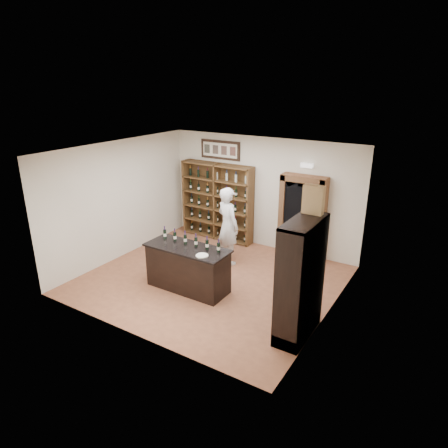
{
  "coord_description": "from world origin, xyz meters",
  "views": [
    {
      "loc": [
        4.63,
        -6.86,
        4.4
      ],
      "look_at": [
        0.17,
        0.3,
        1.32
      ],
      "focal_mm": 32.0,
      "sensor_mm": 36.0,
      "label": 1
    }
  ],
  "objects_px": {
    "tasting_counter": "(188,268)",
    "side_cabinet": "(301,298)",
    "wine_shelf": "(218,201)",
    "wine_crate": "(313,200)",
    "shopkeeper": "(228,226)",
    "counter_bottle_0": "(165,234)"
  },
  "relations": [
    {
      "from": "wine_shelf",
      "to": "counter_bottle_0",
      "type": "height_order",
      "value": "wine_shelf"
    },
    {
      "from": "shopkeeper",
      "to": "wine_crate",
      "type": "xyz_separation_m",
      "value": [
        2.64,
        -1.53,
        1.47
      ]
    },
    {
      "from": "counter_bottle_0",
      "to": "shopkeeper",
      "type": "relative_size",
      "value": 0.15
    },
    {
      "from": "counter_bottle_0",
      "to": "wine_crate",
      "type": "bearing_deg",
      "value": -0.5
    },
    {
      "from": "wine_crate",
      "to": "wine_shelf",
      "type": "bearing_deg",
      "value": 143.14
    },
    {
      "from": "shopkeeper",
      "to": "wine_crate",
      "type": "distance_m",
      "value": 3.39
    },
    {
      "from": "wine_shelf",
      "to": "wine_crate",
      "type": "height_order",
      "value": "wine_crate"
    },
    {
      "from": "tasting_counter",
      "to": "wine_crate",
      "type": "bearing_deg",
      "value": 2.14
    },
    {
      "from": "side_cabinet",
      "to": "shopkeeper",
      "type": "relative_size",
      "value": 1.12
    },
    {
      "from": "side_cabinet",
      "to": "wine_crate",
      "type": "distance_m",
      "value": 1.75
    },
    {
      "from": "counter_bottle_0",
      "to": "wine_crate",
      "type": "height_order",
      "value": "wine_crate"
    },
    {
      "from": "counter_bottle_0",
      "to": "side_cabinet",
      "type": "distance_m",
      "value": 3.49
    },
    {
      "from": "side_cabinet",
      "to": "wine_crate",
      "type": "height_order",
      "value": "wine_crate"
    },
    {
      "from": "side_cabinet",
      "to": "wine_crate",
      "type": "xyz_separation_m",
      "value": [
        -0.05,
        0.4,
        1.7
      ]
    },
    {
      "from": "counter_bottle_0",
      "to": "side_cabinet",
      "type": "height_order",
      "value": "side_cabinet"
    },
    {
      "from": "side_cabinet",
      "to": "shopkeeper",
      "type": "height_order",
      "value": "side_cabinet"
    },
    {
      "from": "side_cabinet",
      "to": "wine_crate",
      "type": "relative_size",
      "value": 4.34
    },
    {
      "from": "wine_crate",
      "to": "side_cabinet",
      "type": "bearing_deg",
      "value": -82.45
    },
    {
      "from": "counter_bottle_0",
      "to": "shopkeeper",
      "type": "height_order",
      "value": "shopkeeper"
    },
    {
      "from": "tasting_counter",
      "to": "side_cabinet",
      "type": "bearing_deg",
      "value": -6.28
    },
    {
      "from": "wine_shelf",
      "to": "side_cabinet",
      "type": "distance_m",
      "value": 5.02
    },
    {
      "from": "tasting_counter",
      "to": "shopkeeper",
      "type": "relative_size",
      "value": 0.96
    }
  ]
}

